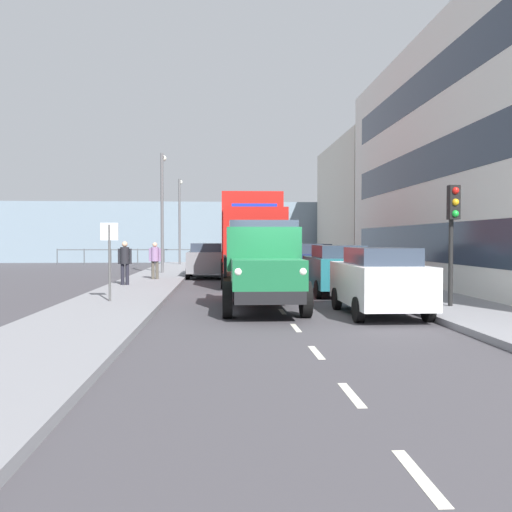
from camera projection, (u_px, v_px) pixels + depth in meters
ground_plane at (261, 286)px, 22.82m from camera, size 80.00×80.00×0.00m
sidewalk_left at (373, 283)px, 23.11m from camera, size 2.78×40.71×0.15m
sidewalk_right at (146, 285)px, 22.53m from camera, size 2.78×40.71×0.15m
road_centreline_markings at (261, 286)px, 22.54m from camera, size 0.12×37.33×0.01m
building_far_block at (389, 205)px, 38.72m from camera, size 8.02×12.49×8.59m
sea_horizon at (241, 232)px, 46.04m from camera, size 80.00×0.80×5.00m
seawall_railing at (243, 252)px, 42.50m from camera, size 28.08×0.08×1.20m
truck_vintage_green at (263, 267)px, 14.85m from camera, size 2.17×5.64×2.43m
lorry_cargo_red at (250, 236)px, 24.20m from camera, size 2.58×8.20×3.87m
car_white_kerbside_near at (379, 280)px, 14.00m from camera, size 1.84×3.86×1.72m
car_teal_kerbside_1 at (337, 269)px, 19.12m from camera, size 1.91×3.86×1.72m
car_navy_kerbside_2 at (310, 262)px, 24.95m from camera, size 1.88×4.30×1.72m
car_grey_oppositeside_0 at (207, 260)px, 27.68m from camera, size 1.91×3.95×1.72m
pedestrian_couple_a at (125, 259)px, 21.49m from camera, size 0.53×0.34×1.69m
pedestrian_in_dark_coat at (155, 257)px, 24.67m from camera, size 0.53×0.34×1.64m
traffic_light_near at (453, 219)px, 14.59m from camera, size 0.28×0.41×3.20m
lamp_post_promenade at (162, 202)px, 29.39m from camera, size 0.32×1.14×6.32m
lamp_post_far at (180, 213)px, 38.95m from camera, size 0.32×1.14×6.00m
street_sign at (109, 248)px, 15.85m from camera, size 0.50×0.07×2.25m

